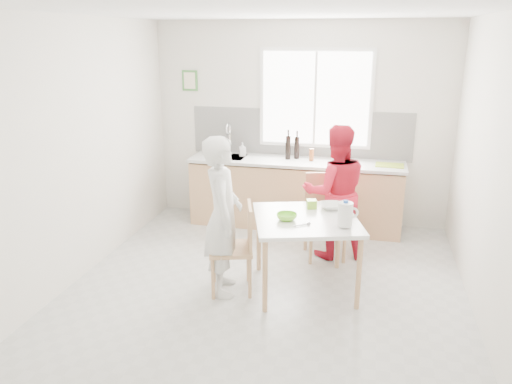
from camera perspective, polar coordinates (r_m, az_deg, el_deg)
ground at (r=5.16m, az=0.92°, el=-11.44°), size 4.50×4.50×0.00m
room_shell at (r=4.60m, az=1.02°, el=6.81°), size 4.50×4.50×4.50m
window at (r=6.74m, az=6.81°, el=10.55°), size 1.50×0.06×1.30m
backsplash at (r=6.85m, az=5.00°, el=6.69°), size 3.00×0.02×0.65m
picture_frame at (r=7.13m, az=-7.57°, el=12.51°), size 0.22×0.03×0.28m
kitchen_counter at (r=6.77m, az=4.43°, el=-0.48°), size 2.84×0.64×1.37m
dining_table at (r=5.00m, az=5.72°, el=-3.79°), size 1.25×1.25×0.77m
chair_left at (r=5.01m, az=-2.11°, el=-5.98°), size 0.53×0.53×0.91m
chair_far at (r=5.87m, az=7.81°, el=-2.22°), size 0.56×0.56×0.97m
person_white at (r=4.90m, az=-3.81°, el=-2.80°), size 0.54×0.67×1.60m
person_red at (r=5.78m, az=9.03°, el=-0.03°), size 0.90×0.78×1.56m
bowl_green at (r=4.88m, az=3.53°, el=-2.85°), size 0.25×0.25×0.06m
bowl_white at (r=5.24m, az=8.57°, el=-1.60°), size 0.29×0.29×0.06m
milk_jug at (r=4.73m, az=10.20°, el=-2.48°), size 0.19×0.14×0.25m
green_box at (r=5.23m, az=6.37°, el=-1.38°), size 0.12×0.12×0.09m
spoon at (r=4.75m, az=5.20°, el=-3.76°), size 0.14×0.11×0.01m
cutting_board at (r=6.55m, az=15.02°, el=2.98°), size 0.36×0.27×0.01m
wine_bottle_a at (r=6.64m, az=3.68°, el=5.12°), size 0.07×0.07×0.32m
wine_bottle_b at (r=6.69m, az=4.69°, el=5.09°), size 0.07×0.07×0.30m
jar_amber at (r=6.61m, az=6.36°, el=4.26°), size 0.06×0.06×0.16m
soap_bottle at (r=6.83m, az=-1.56°, el=4.91°), size 0.11×0.11×0.19m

